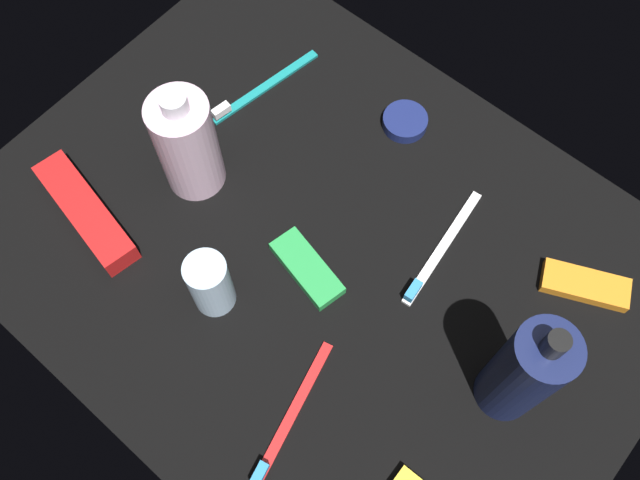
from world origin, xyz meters
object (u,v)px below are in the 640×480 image
Objects in this scene: lotion_bottle at (523,374)px; toothbrush_teal at (259,89)px; toothbrush_white at (439,253)px; toothpaste_box_red at (86,212)px; snack_bar_green at (307,268)px; cream_tin_left at (405,122)px; toothbrush_red at (288,422)px; bodywash_bottle at (187,144)px; snack_bar_orange at (585,285)px; deodorant_stick at (210,284)px.

toothbrush_teal is at bearing -14.77° from lotion_bottle.
toothbrush_white is 1.02× the size of toothpaste_box_red.
snack_bar_green is 24.95cm from cream_tin_left.
lotion_bottle is 2.05× the size of snack_bar_green.
lotion_bottle is at bearing -131.98° from toothbrush_red.
toothbrush_teal reaches higher than snack_bar_green.
toothbrush_teal is at bearing -86.12° from toothpaste_box_red.
lotion_bottle reaches higher than toothbrush_teal.
toothpaste_box_red is (6.13, 13.28, -6.14)cm from bodywash_bottle.
toothbrush_white is 1.73× the size of snack_bar_orange.
toothbrush_white is 33.75cm from toothbrush_teal.
toothpaste_box_red is at bearing -4.48° from toothbrush_red.
bodywash_bottle reaches higher than deodorant_stick.
toothbrush_red is at bearing 136.50° from toothbrush_teal.
snack_bar_green is (11.04, 12.18, 0.14)cm from toothbrush_white.
toothbrush_teal is at bearing -57.52° from deodorant_stick.
bodywash_bottle is 2.84× the size of cream_tin_left.
deodorant_stick is (32.94, 12.75, -4.69)cm from lotion_bottle.
deodorant_stick is at bearing 86.23° from cream_tin_left.
toothbrush_teal is (16.39, -25.75, -4.14)cm from deodorant_stick.
deodorant_stick is 12.27cm from snack_bar_green.
snack_bar_green is at bearing 144.77° from toothbrush_teal.
bodywash_bottle reaches higher than toothbrush_red.
lotion_bottle is 51.77cm from toothbrush_teal.
cream_tin_left is (-22.02, -37.15, -0.80)cm from toothpaste_box_red.
bodywash_bottle is at bearing -104.16° from toothpaste_box_red.
lotion_bottle reaches higher than cream_tin_left.
toothbrush_teal is at bearing -43.50° from toothbrush_red.
lotion_bottle is 1.21× the size of toothpaste_box_red.
toothbrush_teal is at bearing -79.59° from bodywash_bottle.
toothbrush_white reaches higher than snack_bar_green.
deodorant_stick is at bearing -161.78° from toothpaste_box_red.
toothbrush_teal is 1.02× the size of toothpaste_box_red.
toothbrush_red is at bearing 161.64° from deodorant_stick.
toothpaste_box_red reaches higher than cream_tin_left.
snack_bar_orange is at bearing -90.93° from lotion_bottle.
deodorant_stick reaches higher than toothbrush_red.
bodywash_bottle is 0.96× the size of toothbrush_teal.
deodorant_stick reaches higher than toothbrush_white.
toothbrush_teal is 20.62cm from cream_tin_left.
toothbrush_white reaches higher than snack_bar_orange.
toothbrush_white is 44.39cm from toothpaste_box_red.
lotion_bottle reaches higher than snack_bar_orange.
lotion_bottle reaches higher than toothbrush_red.
deodorant_stick is (-13.62, 10.64, -2.98)cm from bodywash_bottle.
toothpaste_box_red is (52.68, 15.39, -7.84)cm from lotion_bottle.
deodorant_stick is at bearing 141.99° from bodywash_bottle.
toothbrush_teal is 28.61cm from toothpaste_box_red.
snack_bar_green is at bearing 12.02° from snack_bar_orange.
lotion_bottle reaches higher than snack_bar_green.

